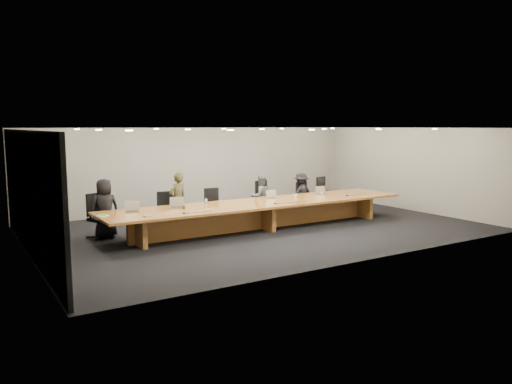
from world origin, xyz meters
TOP-DOWN VIEW (x-y plane):
  - ground at (0.00, 0.00)m, footprint 12.00×12.00m
  - back_wall at (0.00, 4.00)m, footprint 12.00×0.02m
  - left_wall_panel at (-5.94, 0.00)m, footprint 0.08×7.84m
  - conference_table at (0.00, 0.00)m, footprint 9.00×1.80m
  - chair_far_left at (-4.14, 1.16)m, footprint 0.76×0.76m
  - chair_left at (-2.28, 1.34)m, footprint 0.62×0.62m
  - chair_mid_left at (-0.84, 1.26)m, footprint 0.58×0.58m
  - chair_mid_right at (1.04, 1.34)m, footprint 0.73×0.73m
  - chair_right at (2.54, 1.31)m, footprint 0.57×0.57m
  - chair_far_right at (3.37, 1.23)m, footprint 0.77×0.77m
  - person_a at (-4.04, 1.13)m, footprint 0.79×0.55m
  - person_b at (-2.00, 1.21)m, footprint 0.67×0.54m
  - person_c at (0.78, 1.27)m, footprint 0.74×0.61m
  - person_d at (2.33, 1.26)m, footprint 0.94×0.63m
  - laptop_a at (-3.59, 0.28)m, footprint 0.41×0.34m
  - laptop_b at (-2.41, 0.29)m, footprint 0.44×0.39m
  - laptop_d at (0.65, 0.42)m, footprint 0.34×0.26m
  - laptop_e at (2.42, 0.31)m, footprint 0.37×0.30m
  - water_bottle at (-1.69, 0.06)m, footprint 0.07×0.07m
  - amber_mug at (-2.32, 0.06)m, footprint 0.07×0.07m
  - paper_cup_near at (1.35, 0.23)m, footprint 0.10×0.10m
  - paper_cup_far at (2.35, 0.24)m, footprint 0.10×0.10m
  - notepad at (-4.35, 0.15)m, footprint 0.29×0.26m
  - lime_gadget at (-4.35, 0.15)m, footprint 0.18×0.14m
  - av_box at (-3.49, -0.50)m, footprint 0.20×0.17m
  - mic_left at (-2.59, -0.55)m, footprint 0.13×0.13m
  - mic_center at (0.14, -0.47)m, footprint 0.15×0.15m
  - mic_right at (2.88, -0.32)m, footprint 0.16×0.16m

SIDE VIEW (x-z plane):
  - ground at x=0.00m, z-range 0.00..0.00m
  - conference_table at x=0.00m, z-range 0.15..0.90m
  - chair_right at x=2.54m, z-range 0.00..1.06m
  - chair_left at x=-2.28m, z-range 0.00..1.06m
  - chair_mid_left at x=-0.84m, z-range 0.00..1.07m
  - chair_far_left at x=-4.14m, z-range 0.00..1.17m
  - chair_mid_right at x=1.04m, z-range 0.00..1.18m
  - chair_far_right at x=3.37m, z-range 0.00..1.19m
  - person_d at x=2.33m, z-range 0.00..1.34m
  - person_c at x=0.78m, z-range 0.00..1.39m
  - notepad at x=-4.35m, z-range 0.75..0.76m
  - av_box at x=-3.49m, z-range 0.75..0.78m
  - mic_left at x=-2.59m, z-range 0.75..0.78m
  - mic_right at x=2.88m, z-range 0.75..0.78m
  - mic_center at x=0.14m, z-range 0.75..0.78m
  - person_a at x=-4.04m, z-range 0.00..1.53m
  - lime_gadget at x=-4.35m, z-range 0.76..0.79m
  - amber_mug at x=-2.32m, z-range 0.75..0.84m
  - paper_cup_far at x=2.35m, z-range 0.75..0.84m
  - person_b at x=-2.00m, z-range 0.00..1.60m
  - paper_cup_near at x=1.35m, z-range 0.75..0.85m
  - water_bottle at x=-1.69m, z-range 0.75..0.96m
  - laptop_d at x=0.65m, z-range 0.75..1.00m
  - laptop_e at x=2.42m, z-range 0.75..1.01m
  - laptop_a at x=-3.59m, z-range 0.75..1.03m
  - laptop_b at x=-2.41m, z-range 0.75..1.04m
  - left_wall_panel at x=-5.94m, z-range 0.00..2.74m
  - back_wall at x=0.00m, z-range 0.00..2.80m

